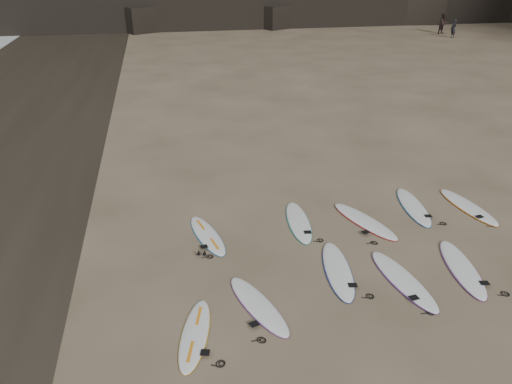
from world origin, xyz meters
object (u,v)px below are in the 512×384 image
surfboard_8 (413,206)px  person_b (443,24)px  surfboard_7 (365,221)px  surfboard_2 (338,270)px  surfboard_1 (258,305)px  surfboard_0 (195,334)px  surfboard_3 (403,280)px  surfboard_9 (468,206)px  surfboard_6 (299,222)px  surfboard_4 (462,268)px  surfboard_5 (207,235)px  person_a (454,29)px

surfboard_8 → person_b: (20.60, 34.36, 0.91)m
surfboard_7 → person_b: (22.52, 34.95, 0.91)m
person_b → surfboard_8: bearing=-139.2°
person_b → surfboard_2: bearing=-141.2°
surfboard_1 → surfboard_0: bearing=-174.5°
surfboard_3 → surfboard_9: size_ratio=1.02×
surfboard_1 → surfboard_6: 4.18m
surfboard_6 → person_b: 42.42m
surfboard_6 → surfboard_0: bearing=-123.5°
surfboard_4 → surfboard_8: (0.39, 3.46, -0.00)m
surfboard_0 → surfboard_3: bearing=24.4°
surfboard_5 → surfboard_6: surfboard_6 is taller
person_b → surfboard_9: bearing=-136.8°
surfboard_6 → surfboard_7: (2.00, -0.35, 0.00)m
surfboard_8 → surfboard_0: bearing=-140.0°
surfboard_8 → person_b: size_ratio=1.41×
surfboard_0 → surfboard_1: size_ratio=0.92×
surfboard_4 → person_a: size_ratio=1.62×
surfboard_6 → surfboard_7: 2.03m
surfboard_0 → surfboard_5: bearing=94.4°
surfboard_1 → surfboard_4: surfboard_4 is taller
surfboard_0 → surfboard_7: size_ratio=0.86×
surfboard_7 → surfboard_1: bearing=-160.4°
person_b → surfboard_3: bearing=-139.1°
surfboard_2 → person_b: bearing=65.8°
surfboard_0 → surfboard_2: surfboard_2 is taller
surfboard_8 → surfboard_1: bearing=-138.2°
surfboard_2 → surfboard_7: (1.69, 2.33, 0.00)m
surfboard_0 → surfboard_2: 4.20m
surfboard_2 → surfboard_7: same height
surfboard_3 → surfboard_4: same height
surfboard_4 → surfboard_8: 3.49m
surfboard_8 → surfboard_9: same height
surfboard_4 → surfboard_6: size_ratio=1.05×
surfboard_2 → surfboard_4: (3.21, -0.54, 0.00)m
surfboard_0 → surfboard_9: bearing=39.1°
surfboard_5 → person_b: bearing=38.3°
surfboard_6 → person_b: size_ratio=1.36×
surfboard_0 → surfboard_3: (5.31, 0.96, 0.01)m
surfboard_2 → surfboard_9: bearing=34.6°
person_b → surfboard_0: bearing=-144.0°
surfboard_2 → surfboard_4: surfboard_4 is taller
surfboard_3 → surfboard_4: size_ratio=1.01×
surfboard_0 → surfboard_4: size_ratio=0.85×
surfboard_2 → surfboard_5: surfboard_2 is taller
surfboard_7 → surfboard_6: bearing=150.0°
surfboard_2 → person_b: (24.21, 37.28, 0.91)m
surfboard_8 → person_a: bearing=65.9°
surfboard_0 → surfboard_9: 10.13m
surfboard_5 → surfboard_2: bearing=-51.3°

